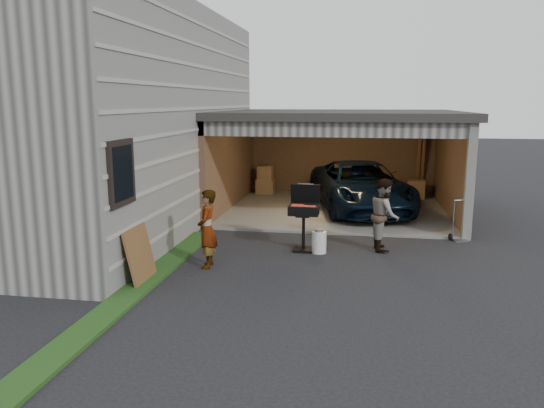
{
  "coord_description": "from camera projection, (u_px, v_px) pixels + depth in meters",
  "views": [
    {
      "loc": [
        1.48,
        -8.98,
        3.17
      ],
      "look_at": [
        -0.29,
        1.26,
        1.15
      ],
      "focal_mm": 35.0,
      "sensor_mm": 36.0,
      "label": 1
    }
  ],
  "objects": [
    {
      "name": "hand_truck",
      "position": [
        459.0,
        233.0,
        12.23
      ],
      "size": [
        0.43,
        0.39,
        0.96
      ],
      "rotation": [
        0.0,
        0.0,
        0.35
      ],
      "color": "gray",
      "rests_on": "ground"
    },
    {
      "name": "bbq_grill",
      "position": [
        304.0,
        212.0,
        11.3
      ],
      "size": [
        0.63,
        0.56,
        1.41
      ],
      "color": "black",
      "rests_on": "ground"
    },
    {
      "name": "house",
      "position": [
        75.0,
        118.0,
        13.88
      ],
      "size": [
        7.0,
        11.0,
        5.5
      ],
      "primitive_type": "cube",
      "color": "#474744",
      "rests_on": "ground"
    },
    {
      "name": "woman",
      "position": [
        207.0,
        229.0,
        10.16
      ],
      "size": [
        0.43,
        0.59,
        1.52
      ],
      "primitive_type": "imported",
      "rotation": [
        0.0,
        0.0,
        -1.46
      ],
      "color": "#CAE6FF",
      "rests_on": "ground"
    },
    {
      "name": "plywood_panel",
      "position": [
        140.0,
        255.0,
        9.33
      ],
      "size": [
        0.25,
        0.9,
        1.0
      ],
      "primitive_type": "cube",
      "rotation": [
        0.0,
        -0.21,
        0.0
      ],
      "color": "brown",
      "rests_on": "ground"
    },
    {
      "name": "groundcover_strip",
      "position": [
        135.0,
        290.0,
        8.94
      ],
      "size": [
        0.5,
        8.0,
        0.06
      ],
      "primitive_type": "cube",
      "color": "#193814",
      "rests_on": "ground"
    },
    {
      "name": "minivan",
      "position": [
        360.0,
        188.0,
        15.36
      ],
      "size": [
        3.47,
        5.41,
        1.39
      ],
      "primitive_type": "imported",
      "rotation": [
        0.0,
        0.0,
        0.25
      ],
      "color": "black",
      "rests_on": "ground"
    },
    {
      "name": "ground",
      "position": [
        276.0,
        280.0,
        9.54
      ],
      "size": [
        80.0,
        80.0,
        0.0
      ],
      "primitive_type": "plane",
      "color": "black",
      "rests_on": "ground"
    },
    {
      "name": "garage",
      "position": [
        339.0,
        146.0,
        15.63
      ],
      "size": [
        6.8,
        6.3,
        2.9
      ],
      "color": "#605E59",
      "rests_on": "ground"
    },
    {
      "name": "man",
      "position": [
        384.0,
        214.0,
        11.38
      ],
      "size": [
        0.66,
        0.81,
        1.56
      ],
      "primitive_type": "imported",
      "rotation": [
        0.0,
        0.0,
        1.66
      ],
      "color": "#42261A",
      "rests_on": "ground"
    },
    {
      "name": "propane_tank",
      "position": [
        319.0,
        242.0,
        11.23
      ],
      "size": [
        0.34,
        0.34,
        0.46
      ],
      "primitive_type": "cylinder",
      "rotation": [
        0.0,
        0.0,
        0.11
      ],
      "color": "white",
      "rests_on": "ground"
    }
  ]
}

